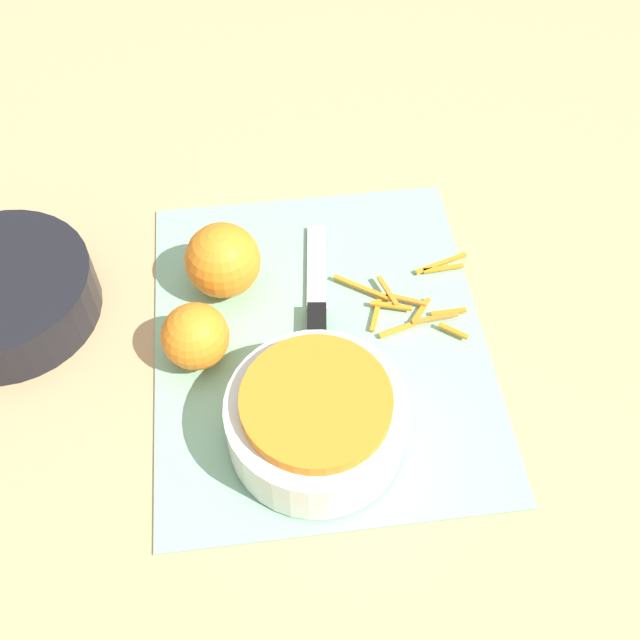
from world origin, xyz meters
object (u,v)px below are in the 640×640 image
Objects in this scene: bowl_dark at (4,294)px; orange_left at (223,260)px; bowl_speckled at (316,418)px; knife at (317,331)px; orange_right at (195,336)px.

orange_left reaches higher than bowl_dark.
orange_left is (0.20, 0.08, 0.01)m from bowl_speckled.
orange_right reaches higher than knife.
bowl_speckled reaches higher than orange_right.
orange_left reaches higher than knife.
knife is (0.12, -0.01, -0.03)m from bowl_speckled.
orange_left is at bearing -89.12° from bowl_dark.
orange_left is at bearing 55.79° from knife.
knife is at bearing -103.17° from bowl_dark.
bowl_speckled is 0.15m from orange_right.
knife is 0.13m from orange_right.
orange_left is 0.10m from orange_right.
knife is 2.82× the size of orange_left.
knife is 0.12m from orange_left.
bowl_dark is (0.19, 0.31, -0.01)m from bowl_speckled.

